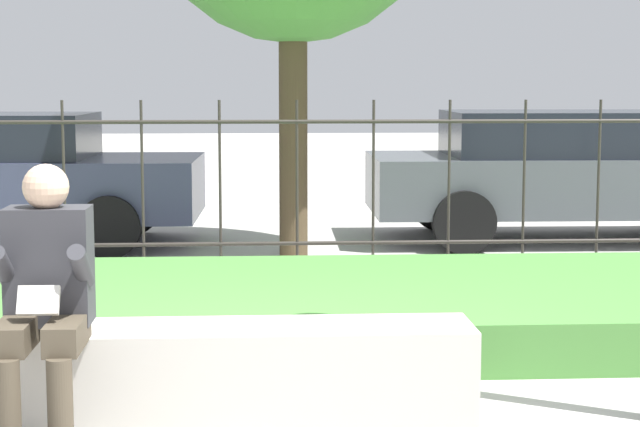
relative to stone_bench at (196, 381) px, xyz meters
The scene contains 6 objects.
ground_plane 0.39m from the stone_bench, ahead, with size 60.00×60.00×0.00m, color #B2AFA8.
stone_bench is the anchor object (origin of this frame).
person_seated_reader 0.86m from the stone_bench, 157.76° to the right, with size 0.42×0.73×1.29m.
grass_berm 1.97m from the stone_bench, 80.67° to the left, with size 9.74×2.48×0.31m.
iron_fence 3.94m from the stone_bench, 85.31° to the left, with size 7.74×0.03×1.51m.
car_parked_right 6.99m from the stone_bench, 58.60° to the left, with size 4.38×1.93×1.36m.
Camera 1 is at (-0.02, -5.05, 1.66)m, focal length 60.00 mm.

